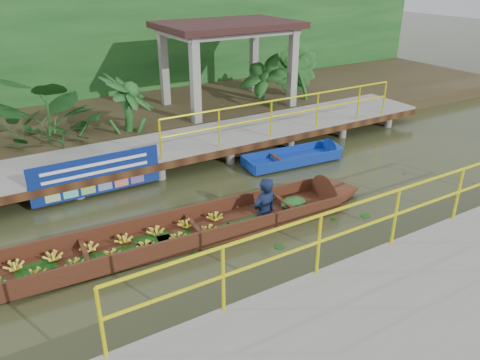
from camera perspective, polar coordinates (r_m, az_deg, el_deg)
ground at (r=10.10m, az=1.53°, el=-4.10°), size 80.00×80.00×0.00m
land_strip at (r=16.36m, az=-12.80°, el=7.68°), size 30.00×8.00×0.45m
far_dock at (r=12.67m, az=-6.73°, el=4.31°), size 16.00×2.06×1.66m
near_dock at (r=8.06m, az=24.70°, el=-12.51°), size 18.00×2.40×1.73m
pavilion at (r=15.92m, az=-1.52°, el=17.37°), size 4.40×3.00×3.00m
foliage_backdrop at (r=18.31m, az=-16.01°, el=14.87°), size 30.00×0.80×4.00m
vendor_boat at (r=9.03m, az=-10.29°, el=-6.73°), size 10.41×1.72×2.10m
moored_blue_boat at (r=13.02m, az=9.08°, el=3.11°), size 3.15×1.06×0.74m
blue_banner at (r=11.04m, az=-17.05°, el=0.59°), size 2.94×0.04×0.92m
tropical_plants at (r=13.74m, az=-14.55°, el=8.76°), size 14.30×1.30×1.62m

